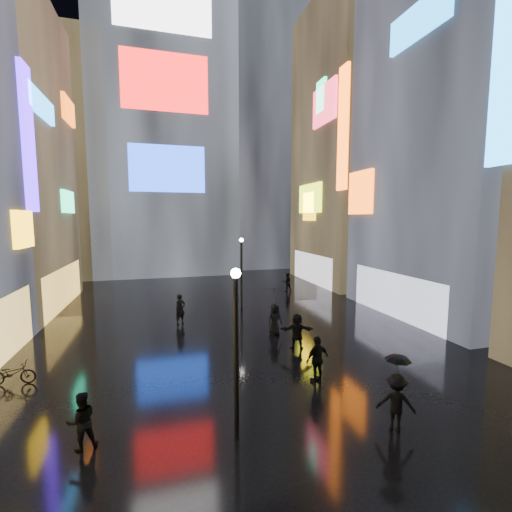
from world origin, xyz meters
name	(u,v)px	position (x,y,z in m)	size (l,w,h in m)	color
ground	(224,317)	(0.00, 20.00, 0.00)	(140.00, 140.00, 0.00)	black
building_right_mid	(466,92)	(15.98, 17.01, 14.99)	(10.28, 13.70, 30.00)	black
building_right_far	(358,147)	(15.98, 30.00, 13.98)	(10.28, 12.00, 28.00)	black
tower_main	(164,103)	(-3.00, 43.97, 21.01)	(16.00, 14.20, 42.00)	black
tower_flank_right	(252,145)	(9.00, 46.00, 17.00)	(12.00, 12.00, 34.00)	black
tower_flank_left	(67,162)	(-14.00, 42.00, 13.00)	(10.00, 10.00, 26.00)	black
lamp_near	(236,344)	(-1.91, 7.33, 2.94)	(0.30, 0.30, 5.20)	black
lamp_far	(242,269)	(1.74, 22.17, 2.94)	(0.30, 0.30, 5.20)	black
pedestrian_1	(82,421)	(-6.30, 8.07, 0.84)	(0.82, 0.64, 1.68)	black
pedestrian_2	(396,402)	(2.99, 6.41, 0.90)	(1.17, 0.67, 1.80)	black
pedestrian_3	(317,359)	(2.02, 9.99, 0.95)	(1.11, 0.46, 1.90)	black
pedestrian_4	(275,319)	(2.20, 15.87, 0.89)	(0.87, 0.56, 1.77)	black
pedestrian_5	(297,331)	(2.57, 13.46, 0.92)	(1.71, 0.54, 1.85)	black
pedestrian_6	(180,309)	(-2.89, 19.28, 0.96)	(0.70, 0.46, 1.91)	black
pedestrian_7	(287,282)	(7.07, 26.65, 0.84)	(0.81, 0.63, 1.67)	black
umbrella_1	(398,364)	(2.99, 6.41, 2.14)	(0.76, 0.76, 0.67)	black
umbrella_2	(275,296)	(2.20, 15.87, 2.26)	(1.05, 1.07, 0.96)	black
bicycle	(12,373)	(-9.83, 13.06, 0.46)	(0.61, 1.74, 0.91)	black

